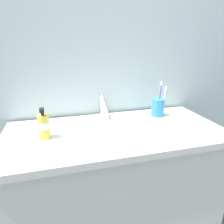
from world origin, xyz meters
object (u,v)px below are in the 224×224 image
(toothbrush_yellow, at_px, (160,96))
(toothbrush_blue, at_px, (160,96))
(soap_dispenser, at_px, (44,126))
(faucet, at_px, (103,106))
(toothbrush_cup, at_px, (158,107))
(toothbrush_white, at_px, (164,99))

(toothbrush_yellow, xyz_separation_m, toothbrush_blue, (-0.01, -0.02, 0.00))
(soap_dispenser, bearing_deg, toothbrush_blue, 13.18)
(toothbrush_blue, height_order, soap_dispenser, toothbrush_blue)
(faucet, bearing_deg, toothbrush_cup, -16.32)
(toothbrush_blue, xyz_separation_m, soap_dispenser, (-0.69, -0.16, -0.06))
(faucet, height_order, toothbrush_yellow, toothbrush_yellow)
(toothbrush_yellow, bearing_deg, soap_dispenser, -165.38)
(faucet, distance_m, toothbrush_white, 0.38)
(faucet, distance_m, toothbrush_blue, 0.36)
(faucet, distance_m, toothbrush_yellow, 0.36)
(faucet, relative_size, toothbrush_cup, 1.56)
(faucet, relative_size, toothbrush_white, 0.94)
(toothbrush_cup, relative_size, toothbrush_blue, 0.52)
(faucet, bearing_deg, toothbrush_yellow, -10.27)
(faucet, distance_m, toothbrush_cup, 0.34)
(toothbrush_white, bearing_deg, faucet, 165.50)
(toothbrush_white, bearing_deg, toothbrush_yellow, 113.48)
(toothbrush_cup, bearing_deg, toothbrush_white, 1.73)
(faucet, xyz_separation_m, toothbrush_yellow, (0.35, -0.06, 0.05))
(toothbrush_white, distance_m, soap_dispenser, 0.73)
(toothbrush_white, bearing_deg, toothbrush_blue, 156.50)
(toothbrush_yellow, xyz_separation_m, toothbrush_white, (0.01, -0.03, -0.01))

